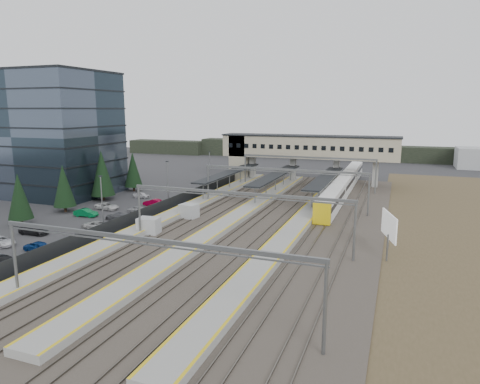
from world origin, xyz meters
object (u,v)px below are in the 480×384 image
at_px(footbridge, 296,149).
at_px(office_building, 49,134).
at_px(relay_cabin_far, 189,211).
at_px(relay_cabin_near, 149,226).
at_px(billboard, 389,227).
at_px(train, 344,184).

bearing_deg(footbridge, office_building, -145.53).
bearing_deg(relay_cabin_far, relay_cabin_near, -97.13).
bearing_deg(office_building, relay_cabin_far, -14.08).
height_order(relay_cabin_near, footbridge, footbridge).
distance_m(relay_cabin_far, billboard, 30.71).
height_order(office_building, footbridge, office_building).
bearing_deg(billboard, train, 104.51).
xyz_separation_m(train, billboard, (9.52, -36.79, 1.52)).
distance_m(office_building, relay_cabin_far, 38.41).
bearing_deg(train, relay_cabin_near, -118.58).
bearing_deg(relay_cabin_near, relay_cabin_far, 82.87).
height_order(relay_cabin_far, footbridge, footbridge).
bearing_deg(relay_cabin_far, train, 55.74).
distance_m(relay_cabin_near, footbridge, 49.96).
xyz_separation_m(relay_cabin_near, train, (21.52, 39.49, 0.69)).
relative_size(footbridge, train, 0.74).
relative_size(relay_cabin_far, train, 0.05).
xyz_separation_m(relay_cabin_far, train, (20.30, 29.80, 0.69)).
bearing_deg(relay_cabin_near, billboard, 4.97).
bearing_deg(billboard, office_building, 166.33).
xyz_separation_m(relay_cabin_near, relay_cabin_far, (1.21, 9.69, -0.00)).
bearing_deg(footbridge, billboard, -64.59).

